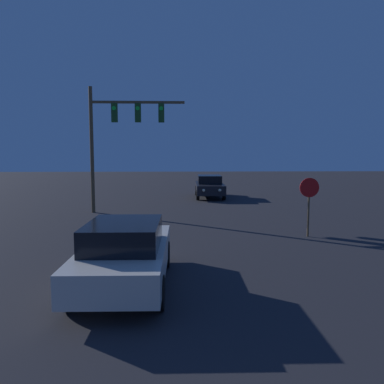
{
  "coord_description": "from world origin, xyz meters",
  "views": [
    {
      "loc": [
        -0.54,
        -0.11,
        2.94
      ],
      "look_at": [
        0.0,
        13.26,
        1.55
      ],
      "focal_mm": 35.0,
      "sensor_mm": 36.0,
      "label": 1
    }
  ],
  "objects_px": {
    "traffic_signal_mast": "(119,127)",
    "stop_sign": "(309,196)",
    "car_near": "(125,253)",
    "car_far": "(210,186)"
  },
  "relations": [
    {
      "from": "car_near",
      "to": "traffic_signal_mast",
      "type": "height_order",
      "value": "traffic_signal_mast"
    },
    {
      "from": "car_near",
      "to": "traffic_signal_mast",
      "type": "bearing_deg",
      "value": 100.11
    },
    {
      "from": "traffic_signal_mast",
      "to": "stop_sign",
      "type": "relative_size",
      "value": 2.95
    },
    {
      "from": "car_far",
      "to": "stop_sign",
      "type": "relative_size",
      "value": 2.13
    },
    {
      "from": "car_near",
      "to": "car_far",
      "type": "xyz_separation_m",
      "value": [
        3.31,
        16.63,
        0.0
      ]
    },
    {
      "from": "car_near",
      "to": "stop_sign",
      "type": "height_order",
      "value": "stop_sign"
    },
    {
      "from": "traffic_signal_mast",
      "to": "stop_sign",
      "type": "distance_m",
      "value": 9.83
    },
    {
      "from": "car_far",
      "to": "stop_sign",
      "type": "bearing_deg",
      "value": 103.08
    },
    {
      "from": "car_near",
      "to": "stop_sign",
      "type": "bearing_deg",
      "value": 40.3
    },
    {
      "from": "car_near",
      "to": "traffic_signal_mast",
      "type": "distance_m",
      "value": 11.18
    }
  ]
}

